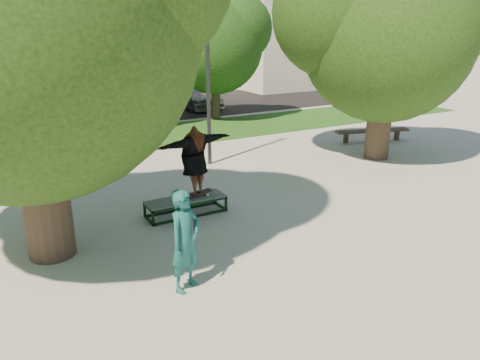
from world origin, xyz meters
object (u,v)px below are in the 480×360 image
bench (372,132)px  car_dark (90,104)px  grind_box (186,206)px  lamppost (208,59)px  car_silver_b (190,95)px  tree_left (11,1)px  tree_right (384,25)px  car_grey (117,99)px  bystander (185,241)px

bench → car_dark: car_dark is taller
grind_box → car_dark: car_dark is taller
lamppost → car_silver_b: 11.02m
tree_left → tree_right: bearing=11.0°
lamppost → car_grey: (-0.09, 9.88, -2.40)m
tree_left → car_dark: (3.79, 13.17, -3.74)m
tree_left → lamppost: bearing=36.4°
lamppost → grind_box: size_ratio=3.39×
tree_left → tree_right: size_ratio=1.09×
car_grey → car_silver_b: size_ratio=1.21×
grind_box → car_silver_b: size_ratio=0.40×
tree_left → grind_box: 5.23m
bystander → bench: bystander is taller
bystander → tree_right: bearing=-0.2°
tree_right → bench: (1.60, 1.65, -3.73)m
car_silver_b → tree_left: bearing=-132.2°
lamppost → car_grey: bearing=90.5°
lamppost → car_grey: size_ratio=1.14×
grind_box → car_grey: bearing=80.7°
grind_box → car_silver_b: bearing=65.8°
bench → car_silver_b: (-2.73, 10.32, 0.28)m
car_dark → car_grey: 1.54m
bystander → car_silver_b: (7.28, 16.37, -0.20)m
bench → car_grey: car_grey is taller
bench → lamppost: bearing=-166.0°
bench → car_dark: (-8.01, 9.53, 0.32)m
tree_left → car_silver_b: tree_left is taller
car_grey → car_silver_b: bearing=-8.2°
lamppost → car_dark: bearing=99.2°
tree_right → bystander: (-8.42, -4.40, -3.25)m
bench → car_silver_b: car_silver_b is taller
grind_box → car_grey: (2.17, 13.28, 0.56)m
tree_left → bench: size_ratio=2.54×
bench → bystander: bearing=-132.5°
car_grey → tree_right: bearing=-77.7°
grind_box → bench: 9.32m
lamppost → bench: lamppost is taller
car_dark → bench: bearing=-49.9°
tree_left → bench: bearing=17.1°
tree_left → bench: (11.80, 3.64, -4.06)m
tree_right → car_dark: (-6.42, 11.18, -3.41)m
tree_left → grind_box: (3.03, 0.50, -4.23)m
tree_right → car_silver_b: bearing=95.4°
grind_box → bench: size_ratio=0.64×
car_dark → tree_left: bearing=-106.1°
car_dark → car_grey: car_grey is taller
car_silver_b → car_dark: bearing=179.3°
lamppost → car_grey: lamppost is taller
grind_box → car_silver_b: 14.75m
car_grey → car_silver_b: (3.87, 0.17, -0.10)m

